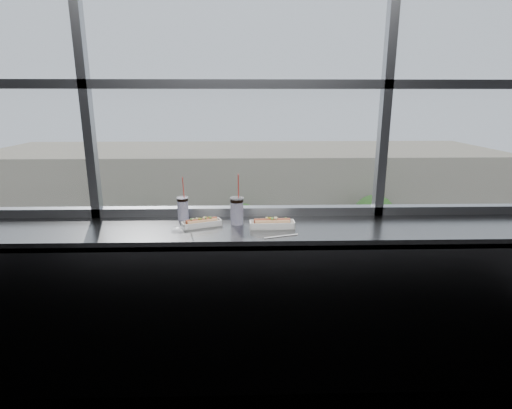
{
  "coord_description": "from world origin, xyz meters",
  "views": [
    {
      "loc": [
        0.05,
        -1.25,
        1.91
      ],
      "look_at": [
        0.12,
        1.23,
        1.25
      ],
      "focal_mm": 28.0,
      "sensor_mm": 36.0,
      "label": 1
    }
  ],
  "objects_px": {
    "loose_straw": "(281,236)",
    "car_far_c": "(389,264)",
    "tree_center": "(243,222)",
    "soda_cup_left": "(183,207)",
    "pedestrian_d": "(381,249)",
    "hotdog_tray_left": "(202,223)",
    "pedestrian_b": "(238,245)",
    "pedestrian_a": "(175,247)",
    "tree_right": "(374,216)",
    "hotdog_tray_right": "(272,223)",
    "car_near_e": "(480,324)",
    "car_near_d": "(393,326)",
    "car_near_c": "(211,328)",
    "pedestrian_c": "(294,249)",
    "wrapper": "(179,229)",
    "car_far_a": "(123,268)",
    "soda_cup_right": "(237,209)",
    "tree_left": "(132,227)"
  },
  "relations": [
    {
      "from": "pedestrian_d",
      "to": "car_far_c",
      "type": "bearing_deg",
      "value": 81.98
    },
    {
      "from": "hotdog_tray_right",
      "to": "loose_straw",
      "type": "relative_size",
      "value": 1.33
    },
    {
      "from": "pedestrian_d",
      "to": "soda_cup_left",
      "type": "bearing_deg",
      "value": 67.39
    },
    {
      "from": "hotdog_tray_right",
      "to": "car_near_c",
      "type": "height_order",
      "value": "hotdog_tray_right"
    },
    {
      "from": "tree_right",
      "to": "pedestrian_c",
      "type": "bearing_deg",
      "value": -178.53
    },
    {
      "from": "pedestrian_d",
      "to": "pedestrian_b",
      "type": "xyz_separation_m",
      "value": [
        -11.57,
        1.54,
        -0.07
      ]
    },
    {
      "from": "car_far_a",
      "to": "tree_right",
      "type": "bearing_deg",
      "value": -79.21
    },
    {
      "from": "loose_straw",
      "to": "tree_center",
      "type": "distance_m",
      "value": 29.82
    },
    {
      "from": "soda_cup_left",
      "to": "loose_straw",
      "type": "xyz_separation_m",
      "value": [
        0.65,
        -0.38,
        -0.08
      ]
    },
    {
      "from": "hotdog_tray_right",
      "to": "car_near_e",
      "type": "height_order",
      "value": "hotdog_tray_right"
    },
    {
      "from": "tree_left",
      "to": "tree_center",
      "type": "xyz_separation_m",
      "value": [
        8.89,
        0.0,
        0.34
      ]
    },
    {
      "from": "hotdog_tray_right",
      "to": "pedestrian_a",
      "type": "bearing_deg",
      "value": 99.73
    },
    {
      "from": "car_far_c",
      "to": "pedestrian_a",
      "type": "relative_size",
      "value": 3.2
    },
    {
      "from": "car_far_c",
      "to": "tree_right",
      "type": "bearing_deg",
      "value": 2.46
    },
    {
      "from": "hotdog_tray_left",
      "to": "pedestrian_a",
      "type": "relative_size",
      "value": 0.12
    },
    {
      "from": "loose_straw",
      "to": "pedestrian_a",
      "type": "height_order",
      "value": "loose_straw"
    },
    {
      "from": "soda_cup_right",
      "to": "wrapper",
      "type": "bearing_deg",
      "value": -159.49
    },
    {
      "from": "hotdog_tray_left",
      "to": "loose_straw",
      "type": "height_order",
      "value": "hotdog_tray_left"
    },
    {
      "from": "tree_right",
      "to": "hotdog_tray_right",
      "type": "bearing_deg",
      "value": -109.91
    },
    {
      "from": "soda_cup_left",
      "to": "pedestrian_d",
      "type": "xyz_separation_m",
      "value": [
        11.34,
        27.21,
        -11.05
      ]
    },
    {
      "from": "car_near_e",
      "to": "car_far_c",
      "type": "xyz_separation_m",
      "value": [
        -2.13,
        8.0,
        0.03
      ]
    },
    {
      "from": "tree_right",
      "to": "car_near_c",
      "type": "bearing_deg",
      "value": -135.7
    },
    {
      "from": "loose_straw",
      "to": "car_far_c",
      "type": "relative_size",
      "value": 0.03
    },
    {
      "from": "hotdog_tray_left",
      "to": "car_far_c",
      "type": "bearing_deg",
      "value": 43.83
    },
    {
      "from": "soda_cup_left",
      "to": "car_far_a",
      "type": "height_order",
      "value": "soda_cup_left"
    },
    {
      "from": "hotdog_tray_left",
      "to": "soda_cup_right",
      "type": "bearing_deg",
      "value": -10.32
    },
    {
      "from": "hotdog_tray_right",
      "to": "soda_cup_right",
      "type": "relative_size",
      "value": 0.85
    },
    {
      "from": "hotdog_tray_left",
      "to": "pedestrian_b",
      "type": "bearing_deg",
      "value": 68.48
    },
    {
      "from": "pedestrian_b",
      "to": "tree_center",
      "type": "distance_m",
      "value": 2.32
    },
    {
      "from": "hotdog_tray_left",
      "to": "soda_cup_left",
      "type": "distance_m",
      "value": 0.22
    },
    {
      "from": "pedestrian_d",
      "to": "pedestrian_b",
      "type": "height_order",
      "value": "pedestrian_d"
    },
    {
      "from": "hotdog_tray_left",
      "to": "car_near_d",
      "type": "bearing_deg",
      "value": 41.17
    },
    {
      "from": "wrapper",
      "to": "car_far_a",
      "type": "relative_size",
      "value": 0.02
    },
    {
      "from": "pedestrian_d",
      "to": "pedestrian_a",
      "type": "bearing_deg",
      "value": -3.81
    },
    {
      "from": "pedestrian_b",
      "to": "tree_right",
      "type": "xyz_separation_m",
      "value": [
        11.09,
        -0.65,
        2.62
      ]
    },
    {
      "from": "loose_straw",
      "to": "car_far_c",
      "type": "distance_m",
      "value": 28.68
    },
    {
      "from": "soda_cup_left",
      "to": "pedestrian_c",
      "type": "height_order",
      "value": "soda_cup_left"
    },
    {
      "from": "car_near_e",
      "to": "soda_cup_left",
      "type": "bearing_deg",
      "value": 139.12
    },
    {
      "from": "soda_cup_left",
      "to": "tree_right",
      "type": "relative_size",
      "value": 0.06
    },
    {
      "from": "car_near_c",
      "to": "car_far_c",
      "type": "bearing_deg",
      "value": -61.5
    },
    {
      "from": "loose_straw",
      "to": "soda_cup_left",
      "type": "bearing_deg",
      "value": 132.42
    },
    {
      "from": "soda_cup_left",
      "to": "pedestrian_c",
      "type": "xyz_separation_m",
      "value": [
        4.36,
        27.93,
        -11.18
      ]
    },
    {
      "from": "wrapper",
      "to": "tree_right",
      "type": "relative_size",
      "value": 0.02
    },
    {
      "from": "soda_cup_left",
      "to": "tree_center",
      "type": "xyz_separation_m",
      "value": [
        0.18,
        28.1,
        -8.93
      ]
    },
    {
      "from": "pedestrian_c",
      "to": "pedestrian_b",
      "type": "xyz_separation_m",
      "value": [
        -4.59,
        0.82,
        0.06
      ]
    },
    {
      "from": "soda_cup_left",
      "to": "wrapper",
      "type": "relative_size",
      "value": 2.87
    },
    {
      "from": "car_far_c",
      "to": "pedestrian_a",
      "type": "xyz_separation_m",
      "value": [
        -16.26,
        4.23,
        -0.09
      ]
    },
    {
      "from": "pedestrian_a",
      "to": "car_far_a",
      "type": "bearing_deg",
      "value": -35.6
    },
    {
      "from": "soda_cup_left",
      "to": "car_near_c",
      "type": "bearing_deg",
      "value": 95.12
    },
    {
      "from": "tree_right",
      "to": "pedestrian_d",
      "type": "bearing_deg",
      "value": -61.26
    }
  ]
}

